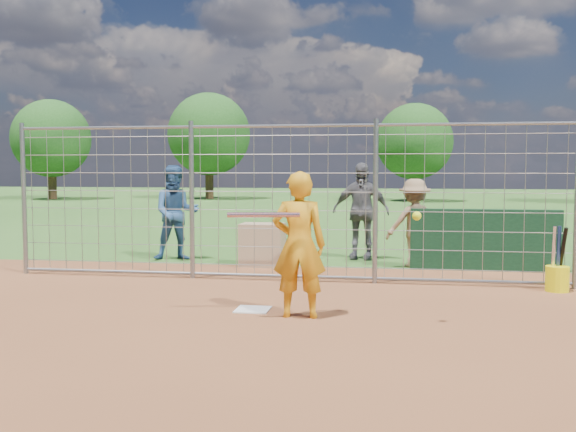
% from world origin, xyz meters
% --- Properties ---
extents(ground, '(100.00, 100.00, 0.00)m').
position_xyz_m(ground, '(0.00, 0.00, 0.00)').
color(ground, '#2D591E').
rests_on(ground, ground).
extents(infield_dirt, '(18.00, 18.00, 0.00)m').
position_xyz_m(infield_dirt, '(0.00, -3.00, 0.01)').
color(infield_dirt, brown).
rests_on(infield_dirt, ground).
extents(home_plate, '(0.43, 0.43, 0.02)m').
position_xyz_m(home_plate, '(0.00, -0.20, 0.01)').
color(home_plate, silver).
rests_on(home_plate, ground).
extents(dugout_wall, '(2.60, 0.20, 1.10)m').
position_xyz_m(dugout_wall, '(3.40, 3.60, 0.55)').
color(dugout_wall, '#11381E').
rests_on(dugout_wall, ground).
extents(batter, '(0.68, 0.47, 1.79)m').
position_xyz_m(batter, '(0.64, -0.48, 0.90)').
color(batter, orange).
rests_on(batter, ground).
extents(bystander_a, '(1.10, 0.98, 1.89)m').
position_xyz_m(bystander_a, '(-2.48, 4.05, 0.94)').
color(bystander_a, navy).
rests_on(bystander_a, ground).
extents(bystander_b, '(1.18, 0.60, 1.94)m').
position_xyz_m(bystander_b, '(1.15, 4.74, 0.97)').
color(bystander_b, '#57575C').
rests_on(bystander_b, ground).
extents(bystander_c, '(1.19, 0.90, 1.63)m').
position_xyz_m(bystander_c, '(2.18, 3.84, 0.82)').
color(bystander_c, '#856748').
rests_on(bystander_c, ground).
extents(equipment_bin, '(0.82, 0.57, 0.80)m').
position_xyz_m(equipment_bin, '(-0.62, 3.50, 0.40)').
color(equipment_bin, tan).
rests_on(equipment_bin, ground).
extents(equipment_in_play, '(2.26, 0.22, 0.10)m').
position_xyz_m(equipment_in_play, '(0.68, -0.72, 1.28)').
color(equipment_in_play, silver).
rests_on(equipment_in_play, ground).
extents(bucket_with_bats, '(0.34, 0.37, 0.98)m').
position_xyz_m(bucket_with_bats, '(4.19, 1.76, 0.25)').
color(bucket_with_bats, '#FFF60D').
rests_on(bucket_with_bats, ground).
extents(backstop_fence, '(9.08, 0.08, 2.60)m').
position_xyz_m(backstop_fence, '(0.00, 2.00, 1.26)').
color(backstop_fence, gray).
rests_on(backstop_fence, ground).
extents(tree_line, '(44.66, 6.72, 6.48)m').
position_xyz_m(tree_line, '(3.13, 28.13, 3.71)').
color(tree_line, '#3F2B19').
rests_on(tree_line, ground).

